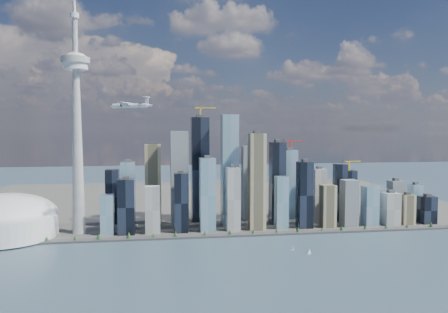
{
  "coord_description": "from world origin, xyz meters",
  "views": [
    {
      "loc": [
        -139.37,
        -610.18,
        217.92
      ],
      "look_at": [
        -5.82,
        260.0,
        161.55
      ],
      "focal_mm": 35.0,
      "sensor_mm": 36.0,
      "label": 1
    }
  ],
  "objects": [
    {
      "name": "ground",
      "position": [
        0.0,
        0.0,
        0.0
      ],
      "size": [
        4000.0,
        4000.0,
        0.0
      ],
      "primitive_type": "plane",
      "color": "#2E3F50",
      "rests_on": "ground"
    },
    {
      "name": "seawall",
      "position": [
        0.0,
        250.0,
        2.0
      ],
      "size": [
        1100.0,
        22.0,
        4.0
      ],
      "primitive_type": "cube",
      "color": "#383838",
      "rests_on": "ground"
    },
    {
      "name": "land",
      "position": [
        0.0,
        700.0,
        1.5
      ],
      "size": [
        1400.0,
        900.0,
        3.0
      ],
      "primitive_type": "cube",
      "color": "#4C4C47",
      "rests_on": "ground"
    },
    {
      "name": "shoreline_trees",
      "position": [
        0.0,
        250.0,
        8.78
      ],
      "size": [
        960.53,
        7.2,
        8.8
      ],
      "color": "#3F2D1E",
      "rests_on": "seawall"
    },
    {
      "name": "skyscraper_cluster",
      "position": [
        59.62,
        336.82,
        82.93
      ],
      "size": [
        736.0,
        142.0,
        266.66
      ],
      "color": "black",
      "rests_on": "land"
    },
    {
      "name": "needle_tower",
      "position": [
        -300.0,
        310.0,
        235.84
      ],
      "size": [
        56.0,
        56.0,
        550.5
      ],
      "color": "gray",
      "rests_on": "land"
    },
    {
      "name": "dome_stadium",
      "position": [
        -440.0,
        300.0,
        39.44
      ],
      "size": [
        200.0,
        200.0,
        86.0
      ],
      "color": "white",
      "rests_on": "land"
    },
    {
      "name": "airplane",
      "position": [
        -184.61,
        177.12,
        259.33
      ],
      "size": [
        76.54,
        68.53,
        19.29
      ],
      "rotation": [
        0.0,
        0.0,
        -0.36
      ],
      "color": "silver",
      "rests_on": "ground"
    },
    {
      "name": "sailboat_west",
      "position": [
        120.75,
        105.64,
        3.46
      ],
      "size": [
        7.81,
        3.08,
        10.78
      ],
      "rotation": [
        0.0,
        0.0,
        0.16
      ],
      "color": "white",
      "rests_on": "ground"
    },
    {
      "name": "sailboat_east",
      "position": [
        99.99,
        132.61,
        3.03
      ],
      "size": [
        6.78,
        3.42,
        9.45
      ],
      "rotation": [
        0.0,
        0.0,
        -0.29
      ],
      "color": "white",
      "rests_on": "ground"
    }
  ]
}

